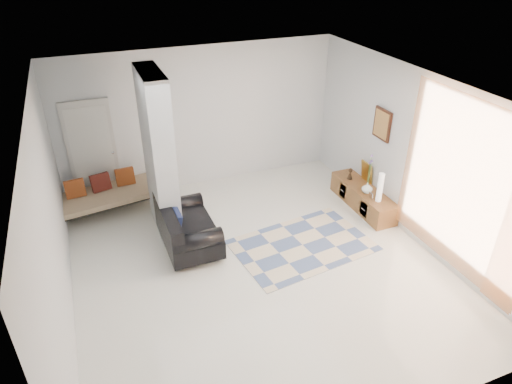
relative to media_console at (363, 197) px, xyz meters
name	(u,v)px	position (x,y,z in m)	size (l,w,h in m)	color
floor	(257,265)	(-2.52, -0.90, -0.21)	(6.00, 6.00, 0.00)	white
ceiling	(258,93)	(-2.52, -0.90, 2.59)	(6.00, 6.00, 0.00)	white
wall_back	(201,118)	(-2.52, 2.10, 1.19)	(6.00, 6.00, 0.00)	silver
wall_front	(381,340)	(-2.52, -3.90, 1.19)	(6.00, 6.00, 0.00)	silver
wall_left	(51,228)	(-5.27, -0.90, 1.19)	(6.00, 6.00, 0.00)	silver
wall_right	(414,157)	(0.23, -0.90, 1.19)	(6.00, 6.00, 0.00)	silver
partition_column	(159,156)	(-3.62, 0.70, 1.19)	(0.35, 1.20, 2.80)	#A7ACAE
hallway_door	(93,153)	(-4.62, 2.06, 0.81)	(0.85, 0.06, 2.04)	beige
curtain	(463,188)	(0.15, -2.05, 1.24)	(2.55, 2.55, 0.00)	orange
wall_art	(382,124)	(0.20, 0.00, 1.44)	(0.04, 0.45, 0.55)	#3A1B0F
media_console	(363,197)	(0.00, 0.00, 0.00)	(0.45, 1.63, 0.80)	brown
loveseat	(185,228)	(-3.44, 0.00, 0.16)	(0.84, 1.43, 0.76)	silver
daybed	(112,192)	(-4.42, 1.56, 0.20)	(2.07, 1.13, 0.77)	black
area_rug	(302,245)	(-1.62, -0.70, -0.20)	(2.23, 1.49, 0.01)	beige
cylinder_lamp	(380,187)	(-0.02, -0.48, 0.47)	(0.10, 0.10, 0.54)	beige
bronze_figurine	(350,174)	(-0.05, 0.43, 0.30)	(0.11, 0.11, 0.21)	black
vase	(367,188)	(-0.05, -0.16, 0.30)	(0.20, 0.20, 0.21)	white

